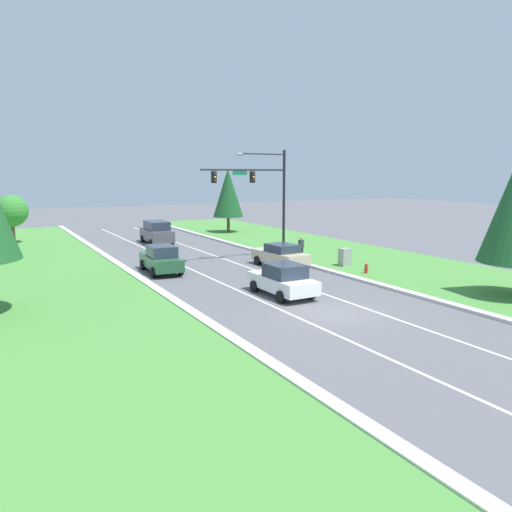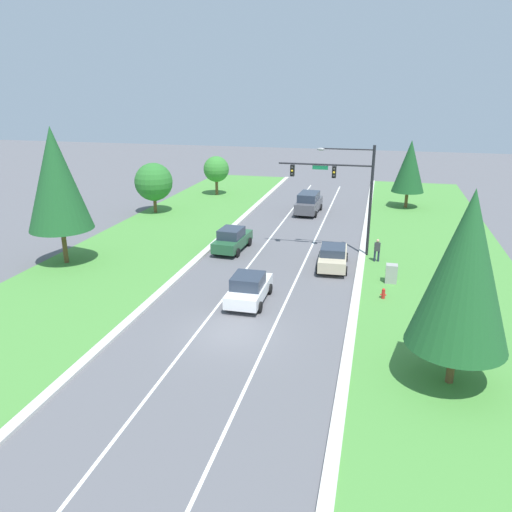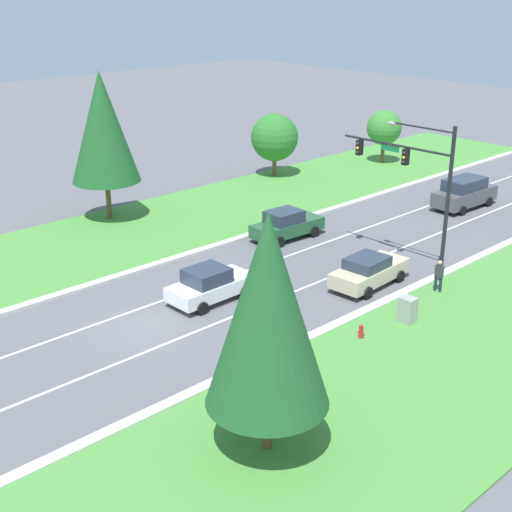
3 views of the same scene
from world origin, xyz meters
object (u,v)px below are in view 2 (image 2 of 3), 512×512
at_px(fire_hydrant, 383,294).
at_px(conifer_near_right_tree, 410,166).
at_px(conifer_mid_left_tree, 56,179).
at_px(oak_near_left_tree, 216,169).
at_px(forest_sedan, 232,239).
at_px(oak_far_left_tree, 154,182).
at_px(white_sedan, 249,288).
at_px(graphite_suv, 309,203).
at_px(traffic_signal_mast, 345,183).
at_px(utility_cabinet, 391,274).
at_px(pedestrian, 377,250).
at_px(conifer_far_right_tree, 465,271).
at_px(champagne_sedan, 333,256).

xyz_separation_m(fire_hydrant, conifer_near_right_tree, (2.08, 24.19, 3.88)).
bearing_deg(conifer_mid_left_tree, oak_near_left_tree, 83.22).
height_order(forest_sedan, conifer_mid_left_tree, conifer_mid_left_tree).
relative_size(fire_hydrant, oak_near_left_tree, 0.16).
bearing_deg(fire_hydrant, conifer_near_right_tree, 85.08).
xyz_separation_m(fire_hydrant, oak_far_left_tree, (-21.60, 16.15, 2.70)).
xyz_separation_m(white_sedan, fire_hydrant, (7.42, 2.13, -0.48)).
distance_m(graphite_suv, conifer_mid_left_tree, 23.87).
bearing_deg(graphite_suv, white_sedan, -88.12).
height_order(traffic_signal_mast, conifer_mid_left_tree, conifer_mid_left_tree).
bearing_deg(utility_cabinet, traffic_signal_mast, 124.29).
height_order(utility_cabinet, conifer_mid_left_tree, conifer_mid_left_tree).
xyz_separation_m(utility_cabinet, fire_hydrant, (-0.44, -2.67, -0.29)).
bearing_deg(oak_near_left_tree, traffic_signal_mast, -49.18).
relative_size(traffic_signal_mast, fire_hydrant, 11.28).
bearing_deg(oak_near_left_tree, pedestrian, -46.76).
distance_m(graphite_suv, fire_hydrant, 20.98).
bearing_deg(fire_hydrant, white_sedan, -163.98).
bearing_deg(oak_far_left_tree, utility_cabinet, -31.44).
xyz_separation_m(forest_sedan, conifer_far_right_tree, (13.72, -14.88, 4.11)).
xyz_separation_m(champagne_sedan, oak_near_left_tree, (-15.09, 20.87, 2.16)).
distance_m(traffic_signal_mast, utility_cabinet, 7.74).
distance_m(pedestrian, conifer_mid_left_tree, 22.12).
distance_m(traffic_signal_mast, forest_sedan, 9.14).
height_order(forest_sedan, conifer_near_right_tree, conifer_near_right_tree).
height_order(conifer_near_right_tree, oak_far_left_tree, conifer_near_right_tree).
xyz_separation_m(utility_cabinet, conifer_far_right_tree, (2.26, -10.85, 4.34)).
relative_size(white_sedan, conifer_mid_left_tree, 0.46).
bearing_deg(white_sedan, utility_cabinet, 30.96).
relative_size(fire_hydrant, oak_far_left_tree, 0.14).
bearing_deg(oak_far_left_tree, traffic_signal_mast, -24.19).
bearing_deg(graphite_suv, pedestrian, -60.59).
bearing_deg(oak_far_left_tree, oak_near_left_tree, 71.66).
xyz_separation_m(champagne_sedan, graphite_suv, (-3.81, 14.94, 0.24)).
xyz_separation_m(forest_sedan, conifer_mid_left_tree, (-10.35, -5.56, 5.02)).
bearing_deg(fire_hydrant, conifer_far_right_tree, -71.74).
xyz_separation_m(traffic_signal_mast, fire_hydrant, (3.07, -7.82, -4.88)).
height_order(champagne_sedan, pedestrian, pedestrian).
bearing_deg(pedestrian, fire_hydrant, 85.04).
distance_m(traffic_signal_mast, conifer_far_right_tree, 17.01).
relative_size(forest_sedan, conifer_far_right_tree, 0.56).
bearing_deg(pedestrian, conifer_mid_left_tree, 5.15).
xyz_separation_m(white_sedan, oak_near_left_tree, (-11.04, 27.77, 2.13)).
height_order(champagne_sedan, utility_cabinet, champagne_sedan).
distance_m(fire_hydrant, oak_far_left_tree, 27.11).
relative_size(conifer_far_right_tree, oak_far_left_tree, 1.68).
bearing_deg(forest_sedan, traffic_signal_mast, 11.17).
relative_size(traffic_signal_mast, champagne_sedan, 1.70).
height_order(graphite_suv, utility_cabinet, graphite_suv).
bearing_deg(oak_near_left_tree, graphite_suv, -27.72).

